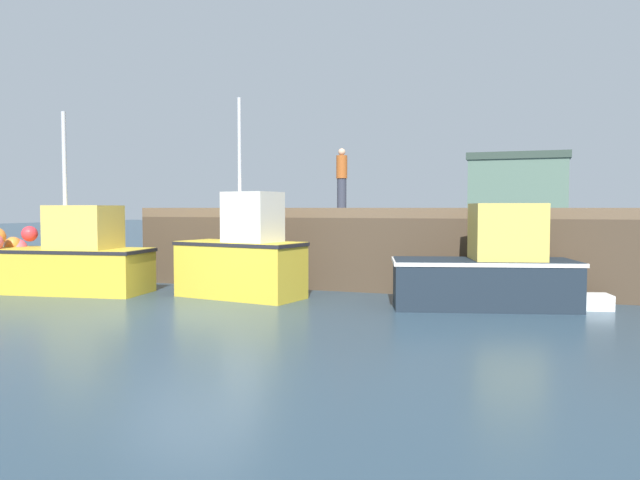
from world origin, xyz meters
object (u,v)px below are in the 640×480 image
(fishing_boat_mid, at_px, (489,269))
(fishing_boat_near_left, at_px, (66,259))
(fishing_boat_near_right, at_px, (243,258))
(rowboat, at_px, (563,301))
(dockworker, at_px, (342,178))

(fishing_boat_mid, bearing_deg, fishing_boat_near_left, -173.97)
(fishing_boat_near_right, bearing_deg, rowboat, 6.21)
(fishing_boat_mid, relative_size, dockworker, 2.22)
(fishing_boat_near_left, relative_size, dockworker, 2.43)
(rowboat, relative_size, dockworker, 1.06)
(fishing_boat_near_right, relative_size, dockworker, 2.53)
(fishing_boat_near_right, relative_size, fishing_boat_mid, 1.14)
(fishing_boat_mid, xyz_separation_m, rowboat, (1.48, 0.35, -0.65))
(fishing_boat_near_left, bearing_deg, rowboat, 6.99)
(rowboat, bearing_deg, fishing_boat_near_right, -173.79)
(dockworker, bearing_deg, fishing_boat_near_right, -97.99)
(fishing_boat_near_left, distance_m, fishing_boat_near_right, 4.54)
(dockworker, bearing_deg, fishing_boat_near_left, -131.19)
(fishing_boat_mid, xyz_separation_m, dockworker, (-4.76, 4.93, 2.20))
(fishing_boat_mid, bearing_deg, fishing_boat_near_right, -175.77)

